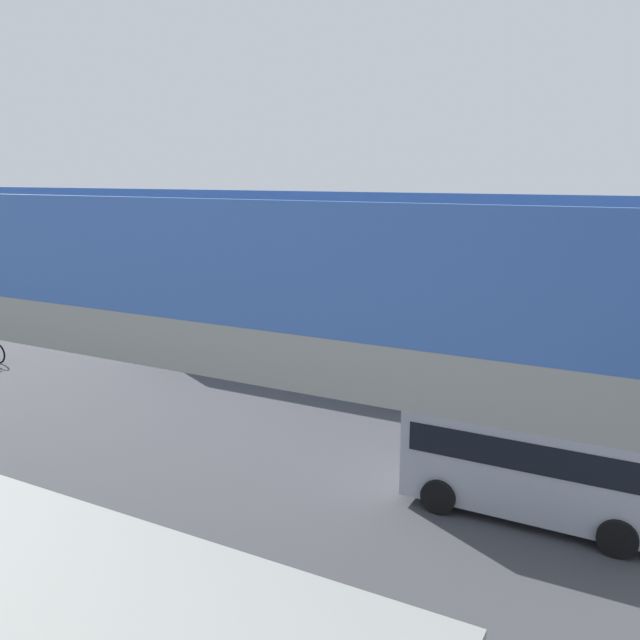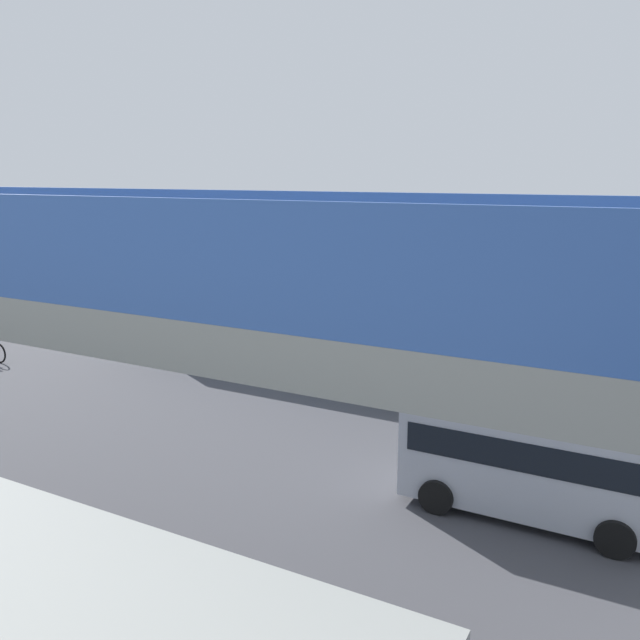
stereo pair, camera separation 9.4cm
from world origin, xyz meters
TOP-DOWN VIEW (x-y plane):
  - ground at (0.00, 0.00)m, footprint 80.00×80.00m
  - city_bus at (-0.72, -0.38)m, footprint 11.54×2.85m
  - parked_van at (-9.24, 6.06)m, footprint 4.80×2.17m
  - pedestrian at (-5.32, 2.01)m, footprint 0.38×0.38m
  - lane_dash_leftmost at (-6.00, -3.07)m, footprint 2.00×0.20m
  - lane_dash_left at (-2.00, -3.07)m, footprint 2.00×0.20m
  - lane_dash_centre at (2.00, -3.07)m, footprint 2.00×0.20m
  - lane_dash_right at (6.00, -3.07)m, footprint 2.00×0.20m

SIDE VIEW (x-z plane):
  - ground at x=0.00m, z-range 0.00..0.00m
  - lane_dash_leftmost at x=-6.00m, z-range 0.00..0.01m
  - lane_dash_left at x=-2.00m, z-range 0.00..0.01m
  - lane_dash_centre at x=2.00m, z-range 0.00..0.01m
  - lane_dash_right at x=6.00m, z-range 0.00..0.01m
  - pedestrian at x=-5.32m, z-range -0.01..1.78m
  - parked_van at x=-9.24m, z-range 0.16..2.21m
  - city_bus at x=-0.72m, z-range 0.31..3.46m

